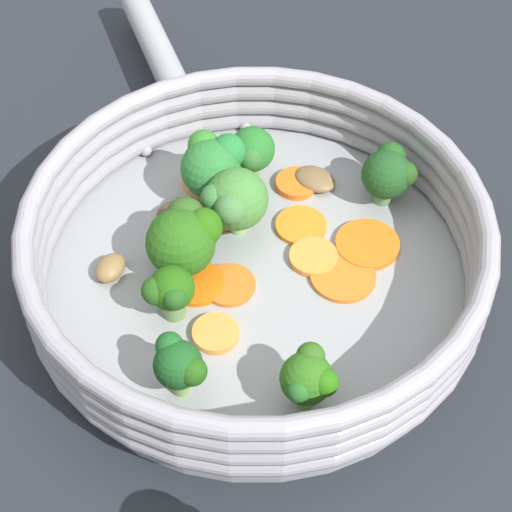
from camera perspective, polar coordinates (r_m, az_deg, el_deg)
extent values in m
plane|color=#202429|center=(0.58, 0.00, -1.95)|extent=(4.00, 4.00, 0.00)
cylinder|color=#939699|center=(0.58, 0.00, -1.46)|extent=(0.29, 0.29, 0.02)
torus|color=#959199|center=(0.56, 0.00, -0.53)|extent=(0.30, 0.30, 0.01)
torus|color=#959199|center=(0.55, 0.00, 0.37)|extent=(0.30, 0.30, 0.01)
torus|color=#959199|center=(0.54, 0.00, 1.30)|extent=(0.30, 0.30, 0.01)
torus|color=#959199|center=(0.53, 0.00, 2.27)|extent=(0.30, 0.30, 0.01)
cylinder|color=#999B9E|center=(0.72, -6.41, 13.18)|extent=(0.11, 0.16, 0.02)
sphere|color=#939297|center=(0.66, -0.71, 8.64)|extent=(0.01, 0.01, 0.01)
sphere|color=#979799|center=(0.65, -7.35, 6.99)|extent=(0.01, 0.01, 0.01)
cylinder|color=orange|center=(0.57, 5.82, -1.33)|extent=(0.06, 0.06, 0.00)
cylinder|color=orange|center=(0.59, 3.28, 1.87)|extent=(0.05, 0.05, 0.00)
cylinder|color=orange|center=(0.56, -1.81, -1.93)|extent=(0.04, 0.04, 0.00)
cylinder|color=orange|center=(0.60, -2.25, 3.01)|extent=(0.05, 0.05, 0.00)
cylinder|color=orange|center=(0.56, -3.94, -1.85)|extent=(0.05, 0.05, 0.00)
cylinder|color=orange|center=(0.57, 3.86, -0.07)|extent=(0.04, 0.04, 0.00)
cylinder|color=orange|center=(0.62, 2.71, 4.86)|extent=(0.04, 0.04, 0.01)
cylinder|color=orange|center=(0.59, 7.44, 0.79)|extent=(0.06, 0.06, 0.00)
cylinder|color=#F9923D|center=(0.54, -2.71, -5.17)|extent=(0.04, 0.04, 0.01)
cylinder|color=#F49341|center=(0.62, -3.12, 5.22)|extent=(0.05, 0.05, 0.01)
cylinder|color=#82A55D|center=(0.57, -4.91, -0.41)|extent=(0.01, 0.01, 0.01)
sphere|color=#265C15|center=(0.55, -5.05, 0.89)|extent=(0.05, 0.05, 0.05)
sphere|color=#2D531C|center=(0.56, -4.75, 2.65)|extent=(0.03, 0.03, 0.03)
sphere|color=#255F0F|center=(0.55, -3.56, 1.94)|extent=(0.03, 0.03, 0.03)
cylinder|color=#6D9D4E|center=(0.62, -0.25, 5.84)|extent=(0.01, 0.01, 0.02)
sphere|color=#246A26|center=(0.61, -0.25, 7.14)|extent=(0.03, 0.03, 0.03)
sphere|color=#1C722E|center=(0.60, -1.07, 6.77)|extent=(0.02, 0.02, 0.02)
sphere|color=#2D6029|center=(0.60, -0.39, 6.56)|extent=(0.02, 0.02, 0.02)
cylinder|color=#7FA14F|center=(0.51, 3.29, -9.17)|extent=(0.01, 0.01, 0.02)
sphere|color=#2D6418|center=(0.49, 3.38, -8.15)|extent=(0.03, 0.03, 0.03)
sphere|color=#236021|center=(0.48, 2.89, -8.94)|extent=(0.01, 0.01, 0.01)
sphere|color=#2F5F1B|center=(0.49, 3.65, -6.71)|extent=(0.02, 0.02, 0.02)
sphere|color=#276910|center=(0.49, 4.57, -8.40)|extent=(0.02, 0.02, 0.02)
cylinder|color=#6D9052|center=(0.54, -5.50, -3.25)|extent=(0.01, 0.01, 0.02)
sphere|color=#225810|center=(0.53, -5.64, -2.15)|extent=(0.03, 0.03, 0.03)
sphere|color=#204F19|center=(0.52, -5.46, -2.78)|extent=(0.01, 0.01, 0.01)
sphere|color=#235417|center=(0.53, -6.70, -2.31)|extent=(0.02, 0.02, 0.02)
cylinder|color=#89B75C|center=(0.59, -1.25, 2.40)|extent=(0.01, 0.01, 0.02)
sphere|color=#407E34|center=(0.57, -1.28, 3.82)|extent=(0.04, 0.04, 0.04)
sphere|color=#43763E|center=(0.56, -1.72, 3.19)|extent=(0.02, 0.02, 0.02)
sphere|color=#397436|center=(0.56, -2.75, 3.89)|extent=(0.02, 0.02, 0.02)
cylinder|color=#628B56|center=(0.61, 8.48, 4.23)|extent=(0.01, 0.01, 0.02)
sphere|color=#1C491D|center=(0.60, 8.67, 5.41)|extent=(0.03, 0.03, 0.03)
sphere|color=#214717|center=(0.60, 9.86, 5.43)|extent=(0.02, 0.02, 0.02)
sphere|color=#1C4E19|center=(0.60, 8.97, 6.58)|extent=(0.02, 0.02, 0.02)
sphere|color=#174E20|center=(0.61, 8.95, 6.39)|extent=(0.02, 0.02, 0.02)
cylinder|color=#79A34F|center=(0.51, -5.08, -8.28)|extent=(0.01, 0.01, 0.02)
sphere|color=#184E1D|center=(0.50, -5.22, -7.22)|extent=(0.03, 0.03, 0.03)
sphere|color=#1A551F|center=(0.50, -5.78, -5.98)|extent=(0.02, 0.02, 0.02)
sphere|color=#205012|center=(0.49, -4.28, -7.66)|extent=(0.02, 0.02, 0.02)
cylinder|color=#8BAE5D|center=(0.61, -2.96, 4.38)|extent=(0.02, 0.02, 0.02)
sphere|color=#297030|center=(0.59, -3.05, 5.83)|extent=(0.04, 0.04, 0.04)
sphere|color=#2E7A27|center=(0.59, -3.50, 7.34)|extent=(0.02, 0.02, 0.02)
sphere|color=#247433|center=(0.59, -1.86, 7.00)|extent=(0.02, 0.02, 0.02)
ellipsoid|color=brown|center=(0.62, 3.95, 5.14)|extent=(0.03, 0.03, 0.01)
ellipsoid|color=brown|center=(0.60, -5.13, 3.17)|extent=(0.03, 0.03, 0.01)
ellipsoid|color=olive|center=(0.57, -9.69, -0.78)|extent=(0.03, 0.02, 0.01)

